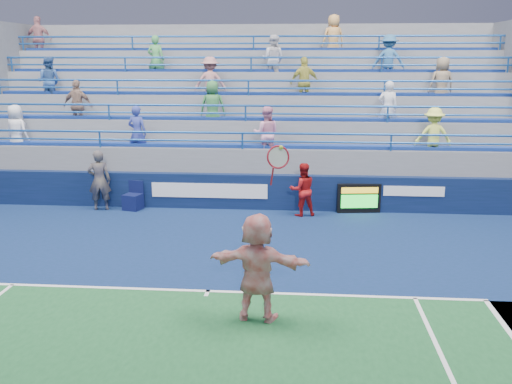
# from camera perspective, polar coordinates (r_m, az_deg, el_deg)

# --- Properties ---
(ground) EXTENTS (120.00, 120.00, 0.00)m
(ground) POSITION_cam_1_polar(r_m,az_deg,el_deg) (11.70, -4.83, -9.94)
(ground) COLOR #333538
(sponsor_wall) EXTENTS (18.00, 0.32, 1.10)m
(sponsor_wall) POSITION_cam_1_polar(r_m,az_deg,el_deg) (17.67, -1.40, 0.04)
(sponsor_wall) COLOR #091734
(sponsor_wall) RESTS_ON ground
(bleacher_stand) EXTENTS (18.00, 5.60, 6.13)m
(bleacher_stand) POSITION_cam_1_polar(r_m,az_deg,el_deg) (21.17, -0.35, 5.02)
(bleacher_stand) COLOR slate
(bleacher_stand) RESTS_ON ground
(serve_speed_board) EXTENTS (1.31, 0.30, 0.90)m
(serve_speed_board) POSITION_cam_1_polar(r_m,az_deg,el_deg) (17.48, 10.25, -0.64)
(serve_speed_board) COLOR black
(serve_speed_board) RESTS_ON ground
(judge_chair) EXTENTS (0.61, 0.62, 0.89)m
(judge_chair) POSITION_cam_1_polar(r_m,az_deg,el_deg) (18.02, -12.20, -0.87)
(judge_chair) COLOR #0D133E
(judge_chair) RESTS_ON ground
(tennis_player) EXTENTS (1.90, 0.84, 3.18)m
(tennis_player) POSITION_cam_1_polar(r_m,az_deg,el_deg) (10.17, 0.15, -7.51)
(tennis_player) COLOR white
(tennis_player) RESTS_ON ground
(line_judge) EXTENTS (0.76, 0.59, 1.88)m
(line_judge) POSITION_cam_1_polar(r_m,az_deg,el_deg) (18.08, -15.39, 1.12)
(line_judge) COLOR #131534
(line_judge) RESTS_ON ground
(ball_girl) EXTENTS (0.91, 0.79, 1.60)m
(ball_girl) POSITION_cam_1_polar(r_m,az_deg,el_deg) (16.88, 4.67, 0.23)
(ball_girl) COLOR #A71314
(ball_girl) RESTS_ON ground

